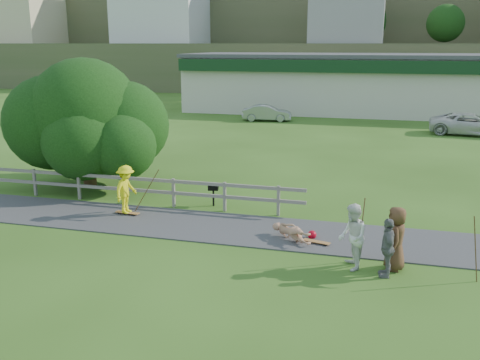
{
  "coord_description": "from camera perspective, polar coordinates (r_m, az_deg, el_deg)",
  "views": [
    {
      "loc": [
        5.43,
        -14.67,
        5.99
      ],
      "look_at": [
        0.93,
        2.0,
        1.57
      ],
      "focal_mm": 40.0,
      "sensor_mm": 36.0,
      "label": 1
    }
  ],
  "objects": [
    {
      "name": "pole_spec_left",
      "position": [
        15.32,
        12.83,
        -5.24
      ],
      "size": [
        0.03,
        0.03,
        1.88
      ],
      "primitive_type": "cylinder",
      "color": "brown",
      "rests_on": "ground"
    },
    {
      "name": "car_silver",
      "position": [
        42.79,
        2.88,
        7.16
      ],
      "size": [
        4.03,
        1.89,
        1.28
      ],
      "primitive_type": "imported",
      "rotation": [
        0.0,
        0.0,
        1.71
      ],
      "color": "#9C9FA3",
      "rests_on": "ground"
    },
    {
      "name": "longboard_rider",
      "position": [
        19.64,
        -11.92,
        -3.55
      ],
      "size": [
        0.92,
        0.29,
        0.1
      ],
      "primitive_type": null,
      "rotation": [
        0.0,
        0.0,
        -0.08
      ],
      "color": "#9D6833",
      "rests_on": "ground"
    },
    {
      "name": "car_white",
      "position": [
        39.25,
        23.38,
        5.49
      ],
      "size": [
        5.54,
        3.03,
        1.47
      ],
      "primitive_type": "imported",
      "rotation": [
        0.0,
        0.0,
        1.46
      ],
      "color": "silver",
      "rests_on": "ground"
    },
    {
      "name": "skater_rider",
      "position": [
        19.41,
        -12.05,
        -1.26
      ],
      "size": [
        0.77,
        1.19,
        1.73
      ],
      "primitive_type": "imported",
      "rotation": [
        0.0,
        0.0,
        1.46
      ],
      "color": "yellow",
      "rests_on": "ground"
    },
    {
      "name": "helmet",
      "position": [
        17.07,
        7.7,
        -5.81
      ],
      "size": [
        0.28,
        0.28,
        0.28
      ],
      "primitive_type": "sphere",
      "color": "#B6061A",
      "rests_on": "ground"
    },
    {
      "name": "pole_rider",
      "position": [
        19.47,
        -9.96,
        -0.76
      ],
      "size": [
        0.03,
        0.03,
        1.96
      ],
      "primitive_type": "cylinder",
      "color": "brown",
      "rests_on": "ground"
    },
    {
      "name": "spectator_b",
      "position": [
        14.62,
        15.45,
        -6.96
      ],
      "size": [
        0.47,
        0.97,
        1.61
      ],
      "primitive_type": "imported",
      "rotation": [
        0.0,
        0.0,
        4.8
      ],
      "color": "slate",
      "rests_on": "ground"
    },
    {
      "name": "tree",
      "position": [
        23.63,
        -15.99,
        4.29
      ],
      "size": [
        7.6,
        7.6,
        4.17
      ],
      "primitive_type": null,
      "color": "black",
      "rests_on": "ground"
    },
    {
      "name": "strip_mall",
      "position": [
        49.74,
        13.63,
        10.03
      ],
      "size": [
        32.5,
        10.75,
        5.1
      ],
      "color": "beige",
      "rests_on": "ground"
    },
    {
      "name": "fence",
      "position": [
        21.25,
        -13.67,
        -0.4
      ],
      "size": [
        15.05,
        0.1,
        1.1
      ],
      "color": "#68635B",
      "rests_on": "ground"
    },
    {
      "name": "path",
      "position": [
        18.07,
        -3.29,
        -4.95
      ],
      "size": [
        34.0,
        3.0,
        0.04
      ],
      "primitive_type": "cube",
      "color": "#3D3D40",
      "rests_on": "ground"
    },
    {
      "name": "ground",
      "position": [
        16.75,
        -4.91,
        -6.64
      ],
      "size": [
        260.0,
        260.0,
        0.0
      ],
      "primitive_type": "plane",
      "color": "#2F5217",
      "rests_on": "ground"
    },
    {
      "name": "spectator_a",
      "position": [
        14.83,
        11.89,
        -5.97
      ],
      "size": [
        0.89,
        1.03,
        1.83
      ],
      "primitive_type": "imported",
      "rotation": [
        0.0,
        0.0,
        4.96
      ],
      "color": "silver",
      "rests_on": "ground"
    },
    {
      "name": "pole_spec_right",
      "position": [
        15.02,
        23.83,
        -6.75
      ],
      "size": [
        0.03,
        0.03,
        1.78
      ],
      "primitive_type": "cylinder",
      "color": "brown",
      "rests_on": "ground"
    },
    {
      "name": "bbq",
      "position": [
        20.24,
        -2.85,
        -1.64
      ],
      "size": [
        0.43,
        0.36,
        0.83
      ],
      "primitive_type": null,
      "rotation": [
        0.0,
        0.0,
        0.2
      ],
      "color": "black",
      "rests_on": "ground"
    },
    {
      "name": "spectator_c",
      "position": [
        15.09,
        16.28,
        -6.0
      ],
      "size": [
        0.6,
        0.89,
        1.77
      ],
      "primitive_type": "imported",
      "rotation": [
        0.0,
        0.0,
        4.76
      ],
      "color": "brown",
      "rests_on": "ground"
    },
    {
      "name": "skater_fallen",
      "position": [
        16.78,
        5.52,
        -5.58
      ],
      "size": [
        1.28,
        1.45,
        0.57
      ],
      "primitive_type": "imported",
      "rotation": [
        0.0,
        0.0,
        0.89
      ],
      "color": "tan",
      "rests_on": "ground"
    },
    {
      "name": "longboard_fallen",
      "position": [
        16.67,
        8.17,
        -6.68
      ],
      "size": [
        0.87,
        0.4,
        0.09
      ],
      "primitive_type": null,
      "rotation": [
        0.0,
        0.0,
        -0.24
      ],
      "color": "#9D6833",
      "rests_on": "ground"
    }
  ]
}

